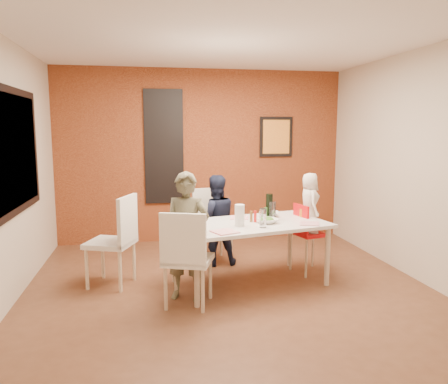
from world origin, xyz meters
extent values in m
plane|color=brown|center=(0.00, 0.00, 0.00)|extent=(4.50, 4.50, 0.00)
cube|color=white|center=(0.00, 0.00, 2.70)|extent=(4.50, 4.50, 0.02)
cube|color=beige|center=(0.00, 2.25, 1.35)|extent=(4.50, 0.02, 2.70)
cube|color=beige|center=(0.00, -2.25, 1.35)|extent=(4.50, 0.02, 2.70)
cube|color=beige|center=(-2.25, 0.00, 1.35)|extent=(0.02, 4.50, 2.70)
cube|color=beige|center=(2.25, 0.00, 1.35)|extent=(0.02, 4.50, 2.70)
cube|color=maroon|center=(0.00, 2.23, 1.35)|extent=(4.50, 0.02, 2.70)
cube|color=black|center=(-2.22, 0.20, 1.55)|extent=(0.05, 1.70, 1.30)
cube|color=black|center=(-2.21, 0.20, 1.55)|extent=(0.02, 1.55, 1.15)
cube|color=silver|center=(-0.60, 2.21, 1.50)|extent=(0.55, 0.03, 1.70)
cube|color=black|center=(-0.60, 2.21, 1.50)|extent=(0.60, 0.03, 1.76)
cube|color=black|center=(1.20, 2.21, 1.65)|extent=(0.54, 0.03, 0.64)
cube|color=#F5A936|center=(1.20, 2.19, 1.65)|extent=(0.44, 0.01, 0.54)
cube|color=white|center=(0.26, 0.10, 0.70)|extent=(1.89, 1.31, 0.04)
cylinder|color=#C3AC91|center=(-0.41, -0.46, 0.34)|extent=(0.06, 0.06, 0.68)
cylinder|color=#C3AC91|center=(-0.59, 0.32, 0.34)|extent=(0.06, 0.06, 0.68)
cylinder|color=#C3AC91|center=(1.12, -0.12, 0.34)|extent=(0.06, 0.06, 0.68)
cylinder|color=#C3AC91|center=(0.94, 0.66, 0.34)|extent=(0.06, 0.06, 0.68)
cube|color=white|center=(-0.49, -0.37, 0.47)|extent=(0.58, 0.58, 0.05)
cube|color=white|center=(-0.56, -0.57, 0.72)|extent=(0.44, 0.19, 0.52)
cylinder|color=#C5AF92|center=(-0.25, -0.26, 0.22)|extent=(0.04, 0.04, 0.45)
cylinder|color=#C5AF92|center=(-0.37, -0.61, 0.22)|extent=(0.04, 0.04, 0.45)
cylinder|color=#C5AF92|center=(-0.60, -0.14, 0.22)|extent=(0.04, 0.04, 0.45)
cylinder|color=#C5AF92|center=(-0.73, -0.49, 0.22)|extent=(0.04, 0.04, 0.45)
cube|color=silver|center=(-0.01, 1.05, 0.46)|extent=(0.53, 0.53, 0.05)
cube|color=silver|center=(-0.05, 1.25, 0.72)|extent=(0.45, 0.13, 0.51)
cylinder|color=#C6B193|center=(-0.15, 0.83, 0.22)|extent=(0.04, 0.04, 0.44)
cylinder|color=#C6B193|center=(-0.23, 1.20, 0.22)|extent=(0.04, 0.04, 0.44)
cylinder|color=#C6B193|center=(0.21, 0.91, 0.22)|extent=(0.04, 0.04, 0.44)
cylinder|color=#C6B193|center=(0.13, 1.27, 0.22)|extent=(0.04, 0.04, 0.44)
cube|color=white|center=(-1.31, 0.35, 0.49)|extent=(0.62, 0.62, 0.05)
cube|color=white|center=(-1.10, 0.27, 0.76)|extent=(0.21, 0.47, 0.55)
cylinder|color=beige|center=(-1.42, 0.60, 0.24)|extent=(0.04, 0.04, 0.47)
cylinder|color=beige|center=(-1.05, 0.46, 0.24)|extent=(0.04, 0.04, 0.47)
cylinder|color=beige|center=(-1.56, 0.23, 0.24)|extent=(0.04, 0.04, 0.47)
cylinder|color=beige|center=(-1.19, 0.09, 0.24)|extent=(0.04, 0.04, 0.47)
cube|color=red|center=(1.10, 0.37, 0.49)|extent=(0.37, 0.37, 0.04)
cube|color=red|center=(0.96, 0.33, 0.69)|extent=(0.10, 0.30, 0.35)
cube|color=red|center=(1.10, 0.37, 0.57)|extent=(0.37, 0.37, 0.02)
cylinder|color=#BCAA8C|center=(1.30, 0.25, 0.23)|extent=(0.03, 0.03, 0.47)
cylinder|color=#BCAA8C|center=(0.97, 0.16, 0.23)|extent=(0.03, 0.03, 0.47)
cylinder|color=#BCAA8C|center=(1.22, 0.57, 0.23)|extent=(0.03, 0.03, 0.47)
cylinder|color=#BCAA8C|center=(0.89, 0.49, 0.23)|extent=(0.03, 0.03, 0.47)
imported|color=brown|center=(-0.49, -0.21, 0.67)|extent=(0.57, 0.48, 1.34)
imported|color=#161C32|center=(-0.01, 0.89, 0.59)|extent=(0.60, 0.48, 1.19)
imported|color=silver|center=(1.08, 0.37, 0.88)|extent=(0.24, 0.37, 0.74)
cube|color=white|center=(-0.10, -0.30, 0.72)|extent=(0.31, 0.31, 0.01)
cube|color=white|center=(0.20, 0.39, 0.72)|extent=(0.26, 0.26, 0.01)
cube|color=white|center=(0.91, -0.08, 0.72)|extent=(0.27, 0.27, 0.01)
cube|color=white|center=(-0.41, 0.27, 0.72)|extent=(0.24, 0.24, 0.01)
imported|color=white|center=(0.46, 0.05, 0.74)|extent=(0.30, 0.30, 0.06)
imported|color=white|center=(0.58, 0.41, 0.75)|extent=(0.30, 0.30, 0.06)
cylinder|color=black|center=(0.53, 0.22, 0.87)|extent=(0.08, 0.08, 0.31)
cylinder|color=silver|center=(0.34, -0.16, 0.82)|extent=(0.07, 0.07, 0.21)
cylinder|color=silver|center=(0.55, 0.17, 0.83)|extent=(0.08, 0.08, 0.22)
cylinder|color=white|center=(0.11, -0.04, 0.84)|extent=(0.11, 0.11, 0.24)
cylinder|color=red|center=(0.33, 0.13, 0.78)|extent=(0.03, 0.03, 0.13)
cylinder|color=#316C24|center=(0.47, 0.19, 0.79)|extent=(0.04, 0.04, 0.15)
cylinder|color=brown|center=(0.29, 0.15, 0.78)|extent=(0.03, 0.03, 0.13)
cylinder|color=orange|center=(0.96, 0.32, 0.77)|extent=(0.06, 0.06, 0.10)
camera|label=1|loc=(-0.89, -4.63, 1.77)|focal=35.00mm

